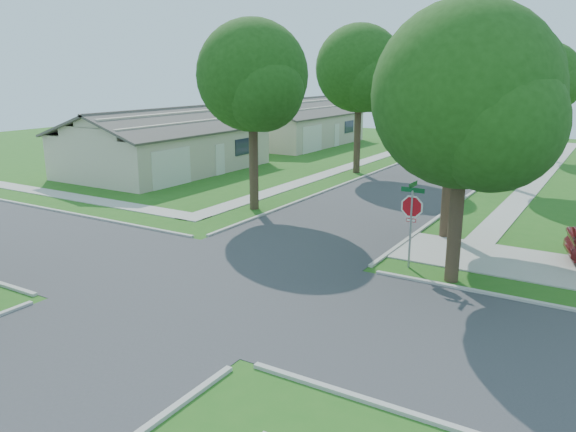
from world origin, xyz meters
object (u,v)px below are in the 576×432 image
at_px(tree_e_near, 456,96).
at_px(house_nw_near, 167,148).
at_px(house_nw_far, 295,128).
at_px(tree_e_far, 546,79).
at_px(car_curb_east, 528,141).
at_px(tree_w_near, 253,81).
at_px(tree_w_far, 424,85).
at_px(tree_e_mid, 515,77).
at_px(stop_sign_ne, 412,210).
at_px(tree_ne_corner, 467,104).
at_px(tree_w_mid, 360,73).
at_px(car_curb_west, 458,147).

height_order(tree_e_near, house_nw_near, tree_e_near).
xyz_separation_m(tree_e_near, house_nw_far, (-20.74, 22.99, -4.13)).
xyz_separation_m(tree_e_far, car_curb_east, (-1.55, 5.12, -5.21)).
height_order(tree_w_near, tree_w_far, tree_w_near).
bearing_deg(tree_w_far, house_nw_far, -169.95).
xyz_separation_m(tree_e_mid, tree_w_near, (-9.40, -12.00, -0.14)).
distance_m(stop_sign_ne, tree_w_far, 30.96).
bearing_deg(tree_ne_corner, tree_w_far, 110.28).
bearing_deg(tree_w_mid, tree_w_far, 90.05).
xyz_separation_m(tree_w_far, car_curb_west, (3.45, -0.88, -4.92)).
distance_m(stop_sign_ne, car_curb_west, 29.07).
bearing_deg(tree_w_far, tree_w_mid, -89.95).
bearing_deg(car_curb_west, house_nw_far, 6.67).
distance_m(tree_e_far, tree_ne_corner, 29.85).
bearing_deg(tree_ne_corner, house_nw_far, 128.81).
bearing_deg(tree_ne_corner, tree_e_mid, 95.45).
xyz_separation_m(stop_sign_ne, car_curb_west, (-5.90, 28.42, -1.44)).
bearing_deg(tree_w_near, stop_sign_ne, -24.74).
xyz_separation_m(tree_w_mid, tree_ne_corner, (11.00, -16.80, -0.90)).
xyz_separation_m(tree_w_mid, house_nw_far, (-11.35, 10.99, -4.97)).
bearing_deg(tree_ne_corner, car_curb_west, 104.65).
bearing_deg(tree_e_far, car_curb_west, -171.58).
bearing_deg(tree_e_far, house_nw_far, -174.47).
relative_size(tree_e_near, tree_e_far, 0.95).
height_order(tree_e_far, tree_w_far, tree_e_far).
height_order(tree_w_near, car_curb_east, tree_w_near).
relative_size(tree_w_mid, car_curb_east, 2.13).
bearing_deg(car_curb_east, tree_w_far, -143.85).
relative_size(tree_w_far, house_nw_near, 0.59).
xyz_separation_m(house_nw_near, house_nw_far, (0.00, 17.00, 0.00)).
height_order(tree_e_far, car_curb_west, tree_e_far).
xyz_separation_m(tree_e_near, tree_w_near, (-9.40, 0.00, 0.47)).
distance_m(tree_w_mid, car_curb_west, 13.91).
xyz_separation_m(tree_ne_corner, house_nw_near, (-22.35, 10.79, -4.08)).
height_order(tree_e_near, tree_w_near, tree_w_near).
height_order(tree_e_near, tree_ne_corner, tree_ne_corner).
distance_m(stop_sign_ne, tree_e_mid, 16.84).
distance_m(stop_sign_ne, tree_w_near, 11.07).
bearing_deg(tree_w_near, house_nw_far, 116.27).
relative_size(stop_sign_ne, house_nw_far, 0.22).
bearing_deg(tree_ne_corner, tree_e_far, 93.09).
bearing_deg(stop_sign_ne, tree_e_near, 89.32).
height_order(tree_e_near, tree_w_far, tree_e_near).
height_order(tree_w_mid, tree_w_far, tree_w_mid).
height_order(tree_e_far, tree_w_near, tree_w_near).
bearing_deg(tree_e_near, tree_w_mid, 128.05).
bearing_deg(tree_e_mid, tree_w_near, -128.08).
xyz_separation_m(tree_e_near, house_nw_near, (-20.74, 5.99, -4.13)).
relative_size(tree_e_far, car_curb_east, 1.94).
bearing_deg(tree_e_mid, tree_ne_corner, -84.55).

